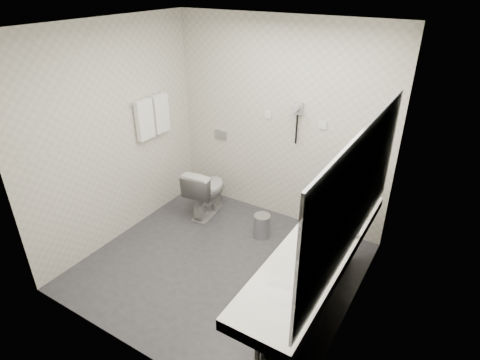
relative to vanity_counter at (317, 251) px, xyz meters
The scene contains 30 objects.
floor 1.39m from the vanity_counter, 169.92° to the left, with size 2.80×2.80×0.00m, color #302F34.
ceiling 2.05m from the vanity_counter, 169.92° to the left, with size 2.80×2.80×0.00m, color silver.
wall_back 1.93m from the vanity_counter, 126.87° to the left, with size 2.80×2.80×0.00m, color beige.
wall_front 1.64m from the vanity_counter, 135.64° to the right, with size 2.80×2.80×0.00m, color beige.
wall_left 2.57m from the vanity_counter, behind, with size 2.60×2.60×0.00m, color beige.
wall_right 0.56m from the vanity_counter, 36.03° to the left, with size 2.60×2.60×0.00m, color beige.
vanity_counter is the anchor object (origin of this frame).
vanity_panel 0.43m from the vanity_counter, ahead, with size 0.03×2.15×0.75m, color #9D9994.
vanity_post_far 1.12m from the vanity_counter, 86.97° to the left, with size 0.06×0.06×0.75m, color silver.
mirror 0.70m from the vanity_counter, ahead, with size 0.02×2.20×1.05m, color #B2BCC6.
basin_near 0.65m from the vanity_counter, 90.00° to the right, with size 0.40×0.31×0.05m, color white.
basin_far 0.65m from the vanity_counter, 90.00° to the left, with size 0.40×0.31×0.05m, color white.
faucet_near 0.69m from the vanity_counter, 73.30° to the right, with size 0.04×0.04×0.15m, color silver.
faucet_far 0.69m from the vanity_counter, 73.30° to the left, with size 0.04×0.04×0.15m, color silver.
soap_bottle_a 0.19m from the vanity_counter, 33.37° to the left, with size 0.05×0.05×0.11m, color silver.
soap_bottle_c 0.16m from the vanity_counter, 28.09° to the right, with size 0.05×0.05×0.14m, color silver.
glass_left 0.35m from the vanity_counter, 67.35° to the left, with size 0.06×0.06×0.11m, color silver.
glass_right 0.39m from the vanity_counter, 52.10° to the left, with size 0.06×0.06×0.11m, color silver.
toilet 2.20m from the vanity_counter, 152.03° to the left, with size 0.38×0.67×0.68m, color white.
flush_plate 2.48m from the vanity_counter, 143.06° to the left, with size 0.18×0.02×0.12m, color #B2B5BA.
pedal_bin 1.52m from the vanity_counter, 137.57° to the left, with size 0.20×0.20×0.28m, color #B2B5BA.
bin_lid 1.47m from the vanity_counter, 137.57° to the left, with size 0.20×0.20×0.01m, color #B2B5BA.
towel_rail 2.69m from the vanity_counter, 163.14° to the left, with size 0.02×0.02×0.62m, color silver.
towel_near 2.59m from the vanity_counter, 166.10° to the left, with size 0.07×0.24×0.48m, color white.
towel_far 2.67m from the vanity_counter, 160.15° to the left, with size 0.07×0.24×0.48m, color white.
dryer_cradle 1.85m from the vanity_counter, 120.76° to the left, with size 0.10×0.04×0.14m, color #9B9A9F.
dryer_barrel 1.81m from the vanity_counter, 122.01° to the left, with size 0.08×0.08×0.14m, color #9B9A9F.
dryer_cord 1.76m from the vanity_counter, 121.02° to the left, with size 0.02×0.02×0.35m, color black.
switch_plate_a 2.04m from the vanity_counter, 130.59° to the left, with size 0.09×0.02×0.09m, color white.
switch_plate_b 1.69m from the vanity_counter, 111.13° to the left, with size 0.09×0.02×0.09m, color white.
Camera 1 is at (1.98, -2.83, 2.90)m, focal length 29.69 mm.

